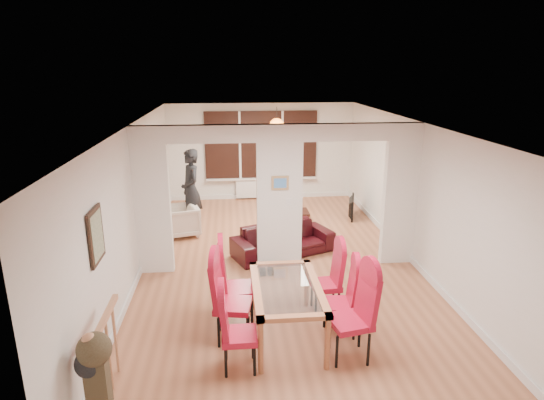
{
  "coord_description": "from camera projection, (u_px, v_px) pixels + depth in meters",
  "views": [
    {
      "loc": [
        -0.86,
        -7.64,
        3.55
      ],
      "look_at": [
        -0.07,
        0.6,
        1.09
      ],
      "focal_mm": 30.0,
      "sensor_mm": 36.0,
      "label": 1
    }
  ],
  "objects": [
    {
      "name": "floor",
      "position": [
        279.0,
        266.0,
        8.38
      ],
      "size": [
        5.0,
        9.0,
        0.01
      ],
      "primitive_type": "cube",
      "color": "#A66443",
      "rests_on": "ground"
    },
    {
      "name": "room_walls",
      "position": [
        279.0,
        198.0,
        8.01
      ],
      "size": [
        5.0,
        9.0,
        2.6
      ],
      "primitive_type": null,
      "color": "silver",
      "rests_on": "floor"
    },
    {
      "name": "divider_wall",
      "position": [
        279.0,
        198.0,
        8.01
      ],
      "size": [
        5.0,
        0.18,
        2.6
      ],
      "primitive_type": "cube",
      "color": "white",
      "rests_on": "floor"
    },
    {
      "name": "bay_window_blinds",
      "position": [
        261.0,
        145.0,
        12.19
      ],
      "size": [
        3.0,
        0.08,
        1.8
      ],
      "primitive_type": "cube",
      "color": "black",
      "rests_on": "room_walls"
    },
    {
      "name": "radiator",
      "position": [
        262.0,
        188.0,
        12.49
      ],
      "size": [
        1.4,
        0.08,
        0.5
      ],
      "primitive_type": "cube",
      "color": "white",
      "rests_on": "floor"
    },
    {
      "name": "pendant_light",
      "position": [
        277.0,
        126.0,
        10.94
      ],
      "size": [
        0.36,
        0.36,
        0.36
      ],
      "primitive_type": "sphere",
      "color": "orange",
      "rests_on": "room_walls"
    },
    {
      "name": "stair_newel",
      "position": [
        107.0,
        351.0,
        4.96
      ],
      "size": [
        0.4,
        1.2,
        1.1
      ],
      "primitive_type": null,
      "color": "#B77954",
      "rests_on": "floor"
    },
    {
      "name": "wall_poster",
      "position": [
        96.0,
        236.0,
        5.41
      ],
      "size": [
        0.04,
        0.52,
        0.67
      ],
      "primitive_type": "cube",
      "color": "gray",
      "rests_on": "room_walls"
    },
    {
      "name": "pillar_photo",
      "position": [
        280.0,
        183.0,
        7.83
      ],
      "size": [
        0.3,
        0.03,
        0.25
      ],
      "primitive_type": "cube",
      "color": "#4C8CD8",
      "rests_on": "divider_wall"
    },
    {
      "name": "dining_table",
      "position": [
        286.0,
        311.0,
        6.11
      ],
      "size": [
        0.9,
        1.61,
        0.75
      ],
      "primitive_type": null,
      "color": "#A15E3B",
      "rests_on": "floor"
    },
    {
      "name": "dining_chair_la",
      "position": [
        239.0,
        330.0,
        5.41
      ],
      "size": [
        0.42,
        0.42,
        1.04
      ],
      "primitive_type": null,
      "rotation": [
        0.0,
        0.0,
        0.0
      ],
      "color": "#AA112D",
      "rests_on": "floor"
    },
    {
      "name": "dining_chair_lb",
      "position": [
        233.0,
        299.0,
        5.99
      ],
      "size": [
        0.54,
        0.54,
        1.17
      ],
      "primitive_type": null,
      "rotation": [
        0.0,
        0.0,
        -0.18
      ],
      "color": "#AA112D",
      "rests_on": "floor"
    },
    {
      "name": "dining_chair_lc",
      "position": [
        237.0,
        283.0,
        6.45
      ],
      "size": [
        0.47,
        0.47,
        1.16
      ],
      "primitive_type": null,
      "rotation": [
        0.0,
        0.0,
        0.02
      ],
      "color": "#AA112D",
      "rests_on": "floor"
    },
    {
      "name": "dining_chair_ra",
      "position": [
        350.0,
        315.0,
        5.59
      ],
      "size": [
        0.56,
        0.56,
        1.18
      ],
      "primitive_type": null,
      "rotation": [
        0.0,
        0.0,
        0.2
      ],
      "color": "#AA112D",
      "rests_on": "floor"
    },
    {
      "name": "dining_chair_rb",
      "position": [
        340.0,
        300.0,
        6.12
      ],
      "size": [
        0.44,
        0.44,
        1.03
      ],
      "primitive_type": null,
      "rotation": [
        0.0,
        0.0,
        -0.08
      ],
      "color": "#AA112D",
      "rests_on": "floor"
    },
    {
      "name": "dining_chair_rc",
      "position": [
        326.0,
        280.0,
        6.68
      ],
      "size": [
        0.45,
        0.45,
        1.04
      ],
      "primitive_type": null,
      "rotation": [
        0.0,
        0.0,
        0.08
      ],
      "color": "#AA112D",
      "rests_on": "floor"
    },
    {
      "name": "sofa",
      "position": [
        283.0,
        240.0,
        8.83
      ],
      "size": [
        2.1,
        1.44,
        0.57
      ],
      "primitive_type": "imported",
      "rotation": [
        0.0,
        0.0,
        0.38
      ],
      "color": "black",
      "rests_on": "floor"
    },
    {
      "name": "armchair",
      "position": [
        181.0,
        221.0,
        9.8
      ],
      "size": [
        0.87,
        0.88,
        0.66
      ],
      "primitive_type": "imported",
      "rotation": [
        0.0,
        0.0,
        -1.32
      ],
      "color": "beige",
      "rests_on": "floor"
    },
    {
      "name": "person",
      "position": [
        191.0,
        190.0,
        10.01
      ],
      "size": [
        0.77,
        0.63,
        1.82
      ],
      "primitive_type": "imported",
      "rotation": [
        0.0,
        0.0,
        -1.22
      ],
      "color": "black",
      "rests_on": "floor"
    },
    {
      "name": "television",
      "position": [
        349.0,
        207.0,
        11.03
      ],
      "size": [
        0.86,
        0.34,
        0.5
      ],
      "primitive_type": "imported",
      "rotation": [
        0.0,
        0.0,
        1.29
      ],
      "color": "black",
      "rests_on": "floor"
    },
    {
      "name": "coffee_table",
      "position": [
        286.0,
        216.0,
        10.72
      ],
      "size": [
        1.1,
        0.59,
        0.25
      ],
      "primitive_type": null,
      "rotation": [
        0.0,
        0.0,
        0.05
      ],
      "color": "black",
      "rests_on": "floor"
    },
    {
      "name": "bottle",
      "position": [
        294.0,
        204.0,
        10.76
      ],
      "size": [
        0.08,
        0.08,
        0.31
      ],
      "primitive_type": "cylinder",
      "color": "#143F19",
      "rests_on": "coffee_table"
    },
    {
      "name": "bowl",
      "position": [
        293.0,
        212.0,
        10.59
      ],
      "size": [
        0.2,
        0.2,
        0.05
      ],
      "primitive_type": "imported",
      "color": "black",
      "rests_on": "coffee_table"
    },
    {
      "name": "shoes",
      "position": [
        266.0,
        271.0,
        8.05
      ],
      "size": [
        0.24,
        0.26,
        0.1
      ],
      "primitive_type": null,
      "color": "black",
      "rests_on": "floor"
    }
  ]
}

